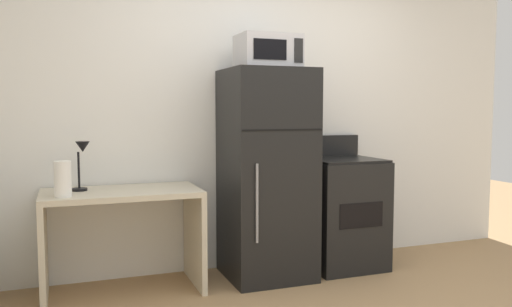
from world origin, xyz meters
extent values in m
cube|color=white|center=(0.00, 1.70, 1.30)|extent=(5.00, 0.10, 2.60)
cube|color=beige|center=(-1.23, 1.33, 0.73)|extent=(1.11, 0.60, 0.04)
cube|color=beige|center=(-1.76, 1.33, 0.35)|extent=(0.04, 0.60, 0.71)
cube|color=beige|center=(-0.69, 1.33, 0.35)|extent=(0.04, 0.60, 0.71)
cylinder|color=black|center=(-1.51, 1.41, 0.76)|extent=(0.11, 0.11, 0.02)
cylinder|color=black|center=(-1.51, 1.41, 0.90)|extent=(0.02, 0.02, 0.26)
cone|color=black|center=(-1.48, 1.39, 1.07)|extent=(0.10, 0.10, 0.08)
cylinder|color=white|center=(-1.62, 1.16, 0.87)|extent=(0.11, 0.11, 0.24)
cube|color=black|center=(-0.11, 1.31, 0.82)|extent=(0.65, 0.64, 1.64)
cube|color=black|center=(-0.11, 0.99, 1.18)|extent=(0.63, 0.00, 0.01)
cylinder|color=gray|center=(-0.32, 0.97, 0.66)|extent=(0.02, 0.02, 0.57)
cube|color=#B7B7BC|center=(-0.11, 1.29, 1.77)|extent=(0.46, 0.34, 0.26)
cube|color=black|center=(-0.16, 1.12, 1.77)|extent=(0.26, 0.01, 0.15)
cube|color=black|center=(0.07, 1.12, 1.77)|extent=(0.07, 0.01, 0.18)
cube|color=black|center=(0.58, 1.33, 0.45)|extent=(0.61, 0.60, 0.90)
cube|color=black|center=(0.58, 1.33, 0.91)|extent=(0.58, 0.58, 0.02)
cube|color=black|center=(0.58, 1.61, 1.01)|extent=(0.61, 0.04, 0.18)
cube|color=black|center=(0.58, 1.03, 0.50)|extent=(0.39, 0.01, 0.20)
camera|label=1|loc=(-1.61, -2.46, 1.33)|focal=36.37mm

